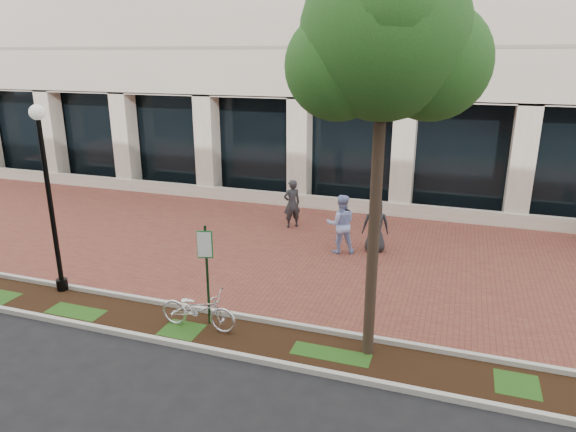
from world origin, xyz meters
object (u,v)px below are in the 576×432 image
(pedestrian_mid, at_px, (341,224))
(pedestrian_right, at_px, (376,226))
(lamppost, at_px, (49,191))
(locked_bicycle, at_px, (198,309))
(street_tree, at_px, (387,47))
(parking_sign, at_px, (206,263))
(pedestrian_left, at_px, (292,204))

(pedestrian_mid, height_order, pedestrian_right, pedestrian_mid)
(lamppost, distance_m, pedestrian_right, 9.04)
(locked_bicycle, relative_size, pedestrian_mid, 0.98)
(street_tree, bearing_deg, pedestrian_mid, 109.49)
(lamppost, xyz_separation_m, street_tree, (7.97, -0.33, 3.25))
(pedestrian_right, bearing_deg, street_tree, 84.57)
(lamppost, bearing_deg, locked_bicycle, -8.01)
(parking_sign, xyz_separation_m, locked_bicycle, (-0.13, -0.25, -1.02))
(locked_bicycle, distance_m, pedestrian_mid, 5.79)
(street_tree, bearing_deg, parking_sign, -179.75)
(parking_sign, bearing_deg, lamppost, 158.25)
(lamppost, relative_size, locked_bicycle, 2.62)
(lamppost, bearing_deg, pedestrian_left, 58.92)
(street_tree, height_order, locked_bicycle, street_tree)
(pedestrian_left, bearing_deg, parking_sign, 52.17)
(pedestrian_mid, xyz_separation_m, pedestrian_right, (0.98, 0.42, -0.08))
(locked_bicycle, relative_size, pedestrian_right, 1.08)
(parking_sign, relative_size, locked_bicycle, 1.31)
(parking_sign, distance_m, pedestrian_right, 6.30)
(parking_sign, distance_m, locked_bicycle, 1.06)
(parking_sign, bearing_deg, locked_bicycle, -135.48)
(parking_sign, xyz_separation_m, street_tree, (3.61, 0.02, 4.40))
(parking_sign, bearing_deg, pedestrian_right, 46.80)
(street_tree, bearing_deg, pedestrian_right, 98.71)
(parking_sign, bearing_deg, street_tree, -16.91)
(pedestrian_right, bearing_deg, lamppost, 22.44)
(locked_bicycle, xyz_separation_m, pedestrian_mid, (1.90, 5.45, 0.44))
(street_tree, distance_m, pedestrian_left, 9.47)
(locked_bicycle, relative_size, pedestrian_left, 1.05)
(street_tree, xyz_separation_m, pedestrian_right, (-0.86, 5.61, -5.06))
(parking_sign, height_order, pedestrian_mid, parking_sign)
(parking_sign, distance_m, pedestrian_left, 7.02)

